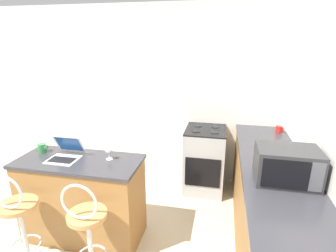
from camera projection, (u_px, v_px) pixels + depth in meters
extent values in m
cube|color=silver|center=(153.00, 95.00, 3.99)|extent=(12.00, 0.06, 2.60)
cube|color=olive|center=(83.00, 200.00, 2.83)|extent=(1.25, 0.54, 0.89)
cube|color=#333338|center=(79.00, 161.00, 2.69)|extent=(1.28, 0.57, 0.03)
cube|color=olive|center=(272.00, 219.00, 2.53)|extent=(0.63, 2.98, 0.89)
cube|color=#333338|center=(279.00, 177.00, 2.39)|extent=(0.66, 3.01, 0.03)
cylinder|color=silver|center=(24.00, 236.00, 2.47)|extent=(0.04, 0.04, 0.66)
torus|color=silver|center=(26.00, 245.00, 2.50)|extent=(0.28, 0.28, 0.02)
cylinder|color=#B7844C|center=(18.00, 205.00, 2.36)|extent=(0.34, 0.34, 0.04)
torus|color=silver|center=(6.00, 192.00, 2.22)|extent=(0.32, 0.02, 0.32)
cylinder|color=silver|center=(91.00, 247.00, 2.33)|extent=(0.04, 0.04, 0.66)
cylinder|color=#B7844C|center=(87.00, 215.00, 2.23)|extent=(0.34, 0.34, 0.04)
torus|color=silver|center=(79.00, 202.00, 2.08)|extent=(0.32, 0.02, 0.32)
cube|color=silver|center=(63.00, 160.00, 2.67)|extent=(0.31, 0.25, 0.01)
cube|color=black|center=(62.00, 160.00, 2.65)|extent=(0.26, 0.14, 0.00)
cube|color=silver|center=(69.00, 144.00, 2.77)|extent=(0.31, 0.12, 0.21)
cube|color=#19478C|center=(69.00, 144.00, 2.76)|extent=(0.27, 0.10, 0.17)
cube|color=#2D2D30|center=(287.00, 165.00, 2.22)|extent=(0.51, 0.35, 0.31)
cube|color=black|center=(285.00, 175.00, 2.06)|extent=(0.36, 0.01, 0.25)
cube|color=#4C4C51|center=(317.00, 178.00, 2.02)|extent=(0.10, 0.01, 0.25)
cube|color=#9EA3A8|center=(204.00, 160.00, 3.76)|extent=(0.55, 0.60, 0.91)
cube|color=black|center=(203.00, 173.00, 3.49)|extent=(0.47, 0.01, 0.41)
cube|color=black|center=(206.00, 130.00, 3.62)|extent=(0.55, 0.60, 0.02)
cylinder|color=black|center=(196.00, 131.00, 3.53)|extent=(0.11, 0.11, 0.01)
cylinder|color=black|center=(215.00, 132.00, 3.48)|extent=(0.11, 0.11, 0.01)
cylinder|color=black|center=(198.00, 126.00, 3.75)|extent=(0.11, 0.11, 0.01)
cylinder|color=black|center=(215.00, 127.00, 3.70)|extent=(0.11, 0.11, 0.01)
cylinder|color=silver|center=(109.00, 159.00, 2.69)|extent=(0.07, 0.07, 0.00)
cylinder|color=silver|center=(109.00, 156.00, 2.68)|extent=(0.01, 0.01, 0.07)
sphere|color=silver|center=(109.00, 150.00, 2.66)|extent=(0.07, 0.07, 0.07)
cylinder|color=red|center=(278.00, 130.00, 3.45)|extent=(0.08, 0.08, 0.09)
torus|color=red|center=(283.00, 129.00, 3.44)|extent=(0.01, 0.06, 0.06)
cylinder|color=#338447|center=(42.00, 148.00, 2.85)|extent=(0.08, 0.08, 0.10)
torus|color=#338447|center=(46.00, 148.00, 2.84)|extent=(0.01, 0.06, 0.06)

